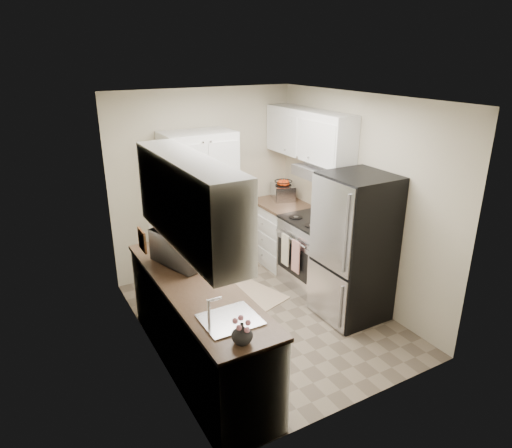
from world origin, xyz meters
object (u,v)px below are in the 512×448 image
at_px(refrigerator, 354,248).
at_px(wine_bottle, 161,237).
at_px(pantry_cabinet, 200,208).
at_px(microwave, 184,247).
at_px(toaster_oven, 283,192).
at_px(electric_range, 313,252).

height_order(refrigerator, wine_bottle, refrigerator).
relative_size(pantry_cabinet, refrigerator, 1.18).
relative_size(refrigerator, wine_bottle, 6.02).
relative_size(microwave, wine_bottle, 2.16).
distance_m(microwave, wine_bottle, 0.45).
distance_m(microwave, toaster_oven, 2.38).
bearing_deg(toaster_oven, pantry_cabinet, -160.74).
bearing_deg(microwave, toaster_oven, -75.34).
bearing_deg(wine_bottle, refrigerator, -24.48).
bearing_deg(microwave, pantry_cabinet, -47.29).
bearing_deg(electric_range, microwave, -169.43).
relative_size(electric_range, toaster_oven, 3.06).
xyz_separation_m(microwave, toaster_oven, (2.00, 1.29, -0.06)).
xyz_separation_m(refrigerator, microwave, (-1.85, 0.45, 0.24)).
bearing_deg(wine_bottle, electric_range, -2.52).
xyz_separation_m(pantry_cabinet, electric_range, (1.17, -0.93, -0.52)).
bearing_deg(pantry_cabinet, toaster_oven, 0.71).
xyz_separation_m(refrigerator, wine_bottle, (-1.95, 0.89, 0.21)).
bearing_deg(electric_range, toaster_oven, 83.01).
height_order(electric_range, refrigerator, refrigerator).
bearing_deg(refrigerator, electric_range, 87.52).
distance_m(refrigerator, microwave, 1.92).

